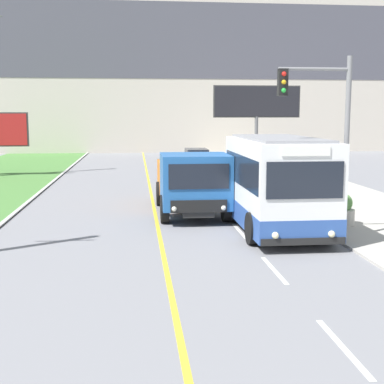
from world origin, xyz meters
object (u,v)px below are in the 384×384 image
dump_truck (192,184)px  planter_round_near (342,211)px  city_bus (277,185)px  billboard_large (257,105)px  car_distant (197,159)px  planter_round_third (269,176)px  planter_round_second (294,189)px  traffic_light_mast (326,125)px

dump_truck → planter_round_near: size_ratio=5.92×
city_bus → billboard_large: 19.93m
car_distant → billboard_large: billboard_large is taller
car_distant → planter_round_third: size_ratio=3.72×
billboard_large → car_distant: bearing=155.1°
planter_round_near → planter_round_second: size_ratio=0.93×
traffic_light_mast → billboard_large: size_ratio=0.94×
planter_round_near → planter_round_second: 5.39m
dump_truck → traffic_light_mast: bearing=-50.7°
car_distant → city_bus: bearing=-89.2°
planter_round_near → planter_round_third: planter_round_third is taller
planter_round_second → planter_round_third: bearing=88.1°
planter_round_second → dump_truck: bearing=-150.0°
car_distant → billboard_large: (3.97, -1.84, 3.91)m
car_distant → planter_round_near: car_distant is taller
car_distant → planter_round_third: bearing=-73.8°
dump_truck → car_distant: 18.29m
car_distant → dump_truck: bearing=-97.0°
dump_truck → planter_round_third: size_ratio=5.80×
city_bus → dump_truck: city_bus is taller
city_bus → planter_round_near: 2.76m
billboard_large → planter_round_third: size_ratio=5.24×
dump_truck → car_distant: (2.23, 18.14, -0.58)m
traffic_light_mast → billboard_large: 20.93m
city_bus → planter_round_second: (2.39, 5.91, -1.00)m
planter_round_near → dump_truck: bearing=153.1°
traffic_light_mast → planter_round_third: traffic_light_mast is taller
dump_truck → billboard_large: billboard_large is taller
city_bus → traffic_light_mast: (1.11, -1.39, 2.01)m
city_bus → planter_round_near: city_bus is taller
planter_round_near → planter_round_second: (-0.11, 5.39, 0.03)m
dump_truck → planter_round_near: (5.03, -2.55, -0.68)m
city_bus → planter_round_second: 6.45m
city_bus → car_distant: bearing=90.8°
city_bus → planter_round_third: bearing=77.2°
planter_round_near → planter_round_third: size_ratio=0.98×
city_bus → billboard_large: (3.67, 19.36, 2.98)m
city_bus → car_distant: (-0.30, 21.21, -0.93)m
car_distant → planter_round_near: bearing=-82.3°
dump_truck → traffic_light_mast: size_ratio=1.18×
traffic_light_mast → planter_round_third: (1.46, 12.68, -3.05)m
traffic_light_mast → planter_round_second: traffic_light_mast is taller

